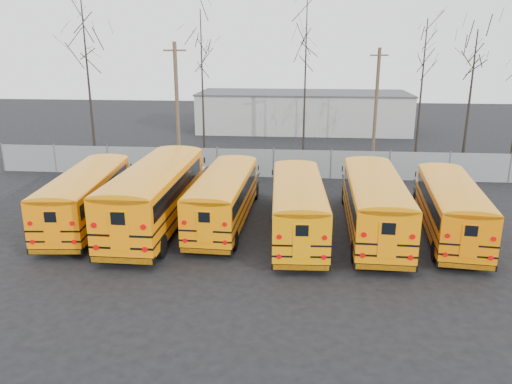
# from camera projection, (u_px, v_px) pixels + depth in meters

# --- Properties ---
(ground) EXTENTS (120.00, 120.00, 0.00)m
(ground) POSITION_uv_depth(u_px,v_px,m) (259.00, 241.00, 23.87)
(ground) COLOR black
(ground) RESTS_ON ground
(fence) EXTENTS (40.00, 0.04, 2.00)m
(fence) POSITION_uv_depth(u_px,v_px,m) (274.00, 163.00, 35.04)
(fence) COLOR gray
(fence) RESTS_ON ground
(distant_building) EXTENTS (22.00, 8.00, 4.00)m
(distant_building) POSITION_uv_depth(u_px,v_px,m) (303.00, 112.00, 53.66)
(distant_building) COLOR #9F9F9B
(distant_building) RESTS_ON ground
(bus_a) EXTENTS (3.30, 10.59, 2.92)m
(bus_a) POSITION_uv_depth(u_px,v_px,m) (87.00, 193.00, 25.65)
(bus_a) COLOR black
(bus_a) RESTS_ON ground
(bus_b) EXTENTS (2.87, 12.07, 3.37)m
(bus_b) POSITION_uv_depth(u_px,v_px,m) (157.00, 190.00, 25.23)
(bus_b) COLOR black
(bus_b) RESTS_ON ground
(bus_c) EXTENTS (2.71, 10.34, 2.87)m
(bus_c) POSITION_uv_depth(u_px,v_px,m) (224.00, 194.00, 25.62)
(bus_c) COLOR black
(bus_c) RESTS_ON ground
(bus_d) EXTENTS (2.87, 10.52, 2.92)m
(bus_d) POSITION_uv_depth(u_px,v_px,m) (298.00, 202.00, 24.12)
(bus_d) COLOR black
(bus_d) RESTS_ON ground
(bus_e) EXTENTS (2.78, 11.00, 3.06)m
(bus_e) POSITION_uv_depth(u_px,v_px,m) (374.00, 200.00, 24.24)
(bus_e) COLOR black
(bus_e) RESTS_ON ground
(bus_f) EXTENTS (3.34, 10.25, 2.82)m
(bus_f) POSITION_uv_depth(u_px,v_px,m) (451.00, 204.00, 24.05)
(bus_f) COLOR black
(bus_f) RESTS_ON ground
(utility_pole_left) EXTENTS (1.57, 0.70, 9.22)m
(utility_pole_left) POSITION_uv_depth(u_px,v_px,m) (177.00, 104.00, 37.01)
(utility_pole_left) COLOR brown
(utility_pole_left) RESTS_ON ground
(utility_pole_right) EXTENTS (1.49, 0.71, 8.79)m
(utility_pole_right) POSITION_uv_depth(u_px,v_px,m) (376.00, 103.00, 39.91)
(utility_pole_right) COLOR brown
(utility_pole_right) RESTS_ON ground
(tree_0) EXTENTS (0.26, 0.26, 12.54)m
(tree_0) POSITION_uv_depth(u_px,v_px,m) (89.00, 83.00, 37.34)
(tree_0) COLOR black
(tree_0) RESTS_ON ground
(tree_1) EXTENTS (0.26, 0.26, 11.47)m
(tree_1) POSITION_uv_depth(u_px,v_px,m) (203.00, 90.00, 37.59)
(tree_1) COLOR black
(tree_1) RESTS_ON ground
(tree_2) EXTENTS (0.26, 0.26, 12.60)m
(tree_2) POSITION_uv_depth(u_px,v_px,m) (305.00, 81.00, 38.99)
(tree_2) COLOR black
(tree_2) RESTS_ON ground
(tree_3) EXTENTS (0.26, 0.26, 10.84)m
(tree_3) POSITION_uv_depth(u_px,v_px,m) (421.00, 94.00, 37.85)
(tree_3) COLOR black
(tree_3) RESTS_ON ground
(tree_4) EXTENTS (0.26, 0.26, 10.09)m
(tree_4) POSITION_uv_depth(u_px,v_px,m) (470.00, 100.00, 37.33)
(tree_4) COLOR black
(tree_4) RESTS_ON ground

